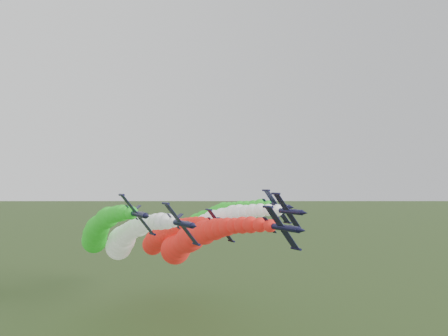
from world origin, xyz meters
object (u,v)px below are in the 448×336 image
at_px(jet_inner_right, 203,228).
at_px(jet_outer_left, 98,231).
at_px(jet_inner_left, 125,239).
at_px(jet_trail, 163,237).
at_px(jet_outer_right, 201,224).
at_px(jet_lead, 189,242).

relative_size(jet_inner_right, jet_outer_left, 1.01).
bearing_deg(jet_inner_left, jet_outer_left, 132.35).
xyz_separation_m(jet_outer_left, jet_trail, (24.60, 9.78, -4.17)).
bearing_deg(jet_outer_left, jet_outer_right, 4.38).
xyz_separation_m(jet_lead, jet_outer_left, (-21.17, 18.31, 2.36)).
relative_size(jet_outer_left, jet_trail, 1.00).
height_order(jet_lead, jet_inner_left, jet_inner_left).
distance_m(jet_inner_left, jet_inner_right, 24.98).
bearing_deg(jet_outer_right, jet_lead, -125.21).
height_order(jet_lead, jet_outer_right, jet_outer_right).
bearing_deg(jet_outer_left, jet_inner_right, -15.22).
xyz_separation_m(jet_outer_right, jet_trail, (-11.44, 7.02, -4.42)).
height_order(jet_inner_right, jet_outer_right, jet_outer_right).
height_order(jet_outer_left, jet_outer_right, jet_outer_right).
bearing_deg(jet_inner_right, jet_inner_left, 176.20).
bearing_deg(jet_inner_left, jet_trail, 42.00).
bearing_deg(jet_outer_right, jet_inner_left, -162.25).
xyz_separation_m(jet_lead, jet_inner_left, (-14.98, 11.52, 0.55)).
bearing_deg(jet_inner_right, jet_outer_left, 164.78).
relative_size(jet_lead, jet_outer_left, 1.01).
bearing_deg(jet_outer_left, jet_inner_left, -47.65).
bearing_deg(jet_inner_left, jet_inner_right, -3.80).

